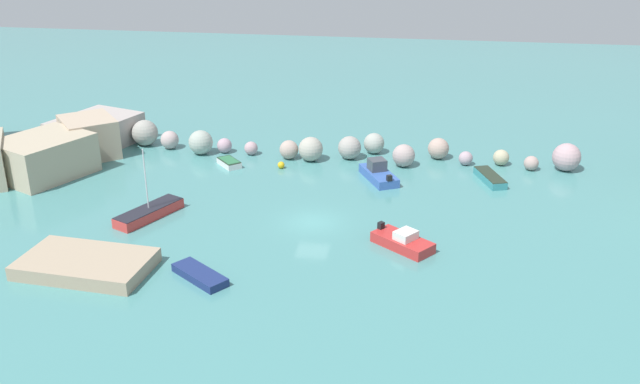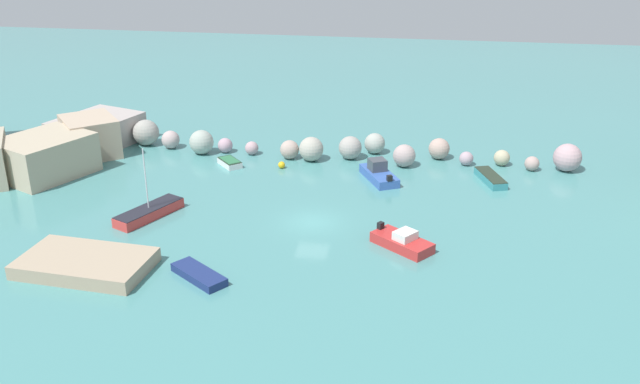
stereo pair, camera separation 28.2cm
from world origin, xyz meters
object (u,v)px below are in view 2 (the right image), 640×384
object	(u,v)px
moored_boat_4	(379,173)
moored_boat_3	(199,275)
moored_boat_2	(490,178)
stone_dock	(85,263)
moored_boat_0	(149,212)
moored_boat_1	(402,241)
moored_boat_5	(230,162)
channel_buoy	(282,165)

from	to	relation	value
moored_boat_4	moored_boat_3	bearing A→B (deg)	125.53
moored_boat_2	moored_boat_4	size ratio (longest dim) A/B	0.88
stone_dock	moored_boat_4	bearing A→B (deg)	47.72
stone_dock	moored_boat_2	size ratio (longest dim) A/B	1.86
moored_boat_0	moored_boat_1	distance (m)	20.01
moored_boat_3	moored_boat_4	world-z (taller)	moored_boat_4
moored_boat_1	moored_boat_3	xyz separation A→B (m)	(-12.93, -6.65, -0.21)
moored_boat_5	moored_boat_4	bearing A→B (deg)	43.40
moored_boat_4	moored_boat_5	distance (m)	14.19
moored_boat_0	moored_boat_4	world-z (taller)	moored_boat_0
moored_boat_3	moored_boat_1	bearing A→B (deg)	-116.64
moored_boat_2	moored_boat_4	world-z (taller)	moored_boat_4
channel_buoy	moored_boat_4	distance (m)	9.27
moored_boat_1	moored_boat_2	world-z (taller)	moored_boat_1
channel_buoy	moored_boat_1	bearing A→B (deg)	-50.05
moored_boat_2	moored_boat_4	bearing A→B (deg)	-102.91
moored_boat_0	moored_boat_1	xyz separation A→B (m)	(19.92, -1.97, 0.05)
stone_dock	moored_boat_4	world-z (taller)	moored_boat_4
moored_boat_3	stone_dock	bearing A→B (deg)	37.16
stone_dock	moored_boat_2	distance (m)	34.80
moored_boat_1	moored_boat_4	size ratio (longest dim) A/B	0.91
moored_boat_3	moored_boat_4	size ratio (longest dim) A/B	0.84
stone_dock	moored_boat_4	distance (m)	26.75
channel_buoy	moored_boat_3	distance (m)	21.00
moored_boat_0	moored_boat_2	world-z (taller)	moored_boat_0
moored_boat_1	moored_boat_0	bearing A→B (deg)	-148.14
channel_buoy	moored_boat_3	world-z (taller)	channel_buoy
moored_boat_4	moored_boat_5	xyz separation A→B (m)	(-14.13, 1.20, -0.26)
moored_boat_0	moored_boat_3	world-z (taller)	moored_boat_0
moored_boat_5	moored_boat_3	bearing A→B (deg)	-30.81
moored_boat_2	moored_boat_5	world-z (taller)	moored_boat_2
moored_boat_0	channel_buoy	bearing A→B (deg)	172.30
channel_buoy	moored_boat_4	xyz separation A→B (m)	(9.17, -1.33, 0.25)
stone_dock	channel_buoy	xyz separation A→B (m)	(8.83, 21.12, -0.16)
moored_boat_0	moored_boat_1	bearing A→B (deg)	109.33
stone_dock	moored_boat_5	xyz separation A→B (m)	(3.86, 20.99, -0.16)
stone_dock	channel_buoy	bearing A→B (deg)	67.32
moored_boat_1	moored_boat_5	distance (m)	22.11
channel_buoy	moored_boat_0	size ratio (longest dim) A/B	0.11
moored_boat_1	moored_boat_2	bearing A→B (deg)	101.14
moored_boat_2	moored_boat_5	distance (m)	23.95
moored_boat_4	moored_boat_1	bearing A→B (deg)	165.02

